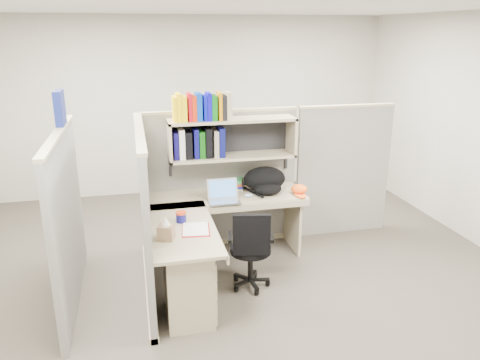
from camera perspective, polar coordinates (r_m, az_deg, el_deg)
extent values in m
plane|color=#353029|center=(4.98, -0.32, -11.97)|extent=(6.00, 6.00, 0.00)
plane|color=#ABA89A|center=(7.37, -5.53, 8.94)|extent=(6.00, 0.00, 6.00)
plane|color=#ABA89A|center=(1.91, 21.11, -19.58)|extent=(6.00, 0.00, 6.00)
plane|color=silver|center=(4.33, -0.38, 20.80)|extent=(6.00, 6.00, 0.00)
cube|color=slate|center=(5.47, -2.40, -0.04)|extent=(1.80, 0.06, 1.60)
cube|color=tan|center=(5.28, -2.52, 8.42)|extent=(1.80, 0.08, 0.03)
cube|color=slate|center=(4.54, -11.52, -4.21)|extent=(0.06, 1.80, 1.60)
cube|color=tan|center=(4.31, -12.18, 5.91)|extent=(0.08, 1.80, 0.03)
cube|color=slate|center=(4.59, -20.31, -4.76)|extent=(0.06, 1.80, 1.60)
cube|color=slate|center=(5.94, 12.46, 0.99)|extent=(1.20, 0.06, 1.60)
cube|color=navy|center=(4.67, -21.13, 8.20)|extent=(0.07, 0.27, 0.32)
cube|color=white|center=(4.55, -11.48, 1.20)|extent=(0.00, 0.21, 0.28)
cube|color=gray|center=(5.11, -0.98, 7.34)|extent=(1.40, 0.34, 0.03)
cube|color=gray|center=(5.20, -0.96, 2.90)|extent=(1.40, 0.34, 0.03)
cube|color=gray|center=(5.06, -8.60, 4.66)|extent=(0.03, 0.34, 0.44)
cube|color=gray|center=(5.34, 6.27, 5.43)|extent=(0.03, 0.34, 0.44)
cube|color=black|center=(5.31, -1.33, 5.47)|extent=(1.38, 0.01, 0.41)
cube|color=yellow|center=(4.98, -8.02, 8.58)|extent=(0.03, 0.20, 0.26)
cube|color=yellow|center=(4.98, -7.52, 8.78)|extent=(0.05, 0.20, 0.29)
cube|color=yellow|center=(4.99, -6.91, 8.64)|extent=(0.06, 0.20, 0.26)
cube|color=#AA0616|center=(4.99, -6.19, 8.85)|extent=(0.04, 0.20, 0.29)
cube|color=red|center=(5.00, -5.69, 8.70)|extent=(0.05, 0.20, 0.26)
cube|color=#0535A8|center=(5.01, -5.08, 8.90)|extent=(0.06, 0.20, 0.29)
cube|color=#050BA1|center=(5.02, -4.36, 8.77)|extent=(0.04, 0.20, 0.26)
cube|color=#0B05AA|center=(5.02, -3.87, 8.96)|extent=(0.04, 0.20, 0.29)
cube|color=#075D0D|center=(5.03, -3.27, 8.82)|extent=(0.06, 0.20, 0.26)
cube|color=#CF7F04|center=(5.04, -2.55, 9.02)|extent=(0.04, 0.20, 0.29)
cube|color=black|center=(5.05, -2.07, 8.87)|extent=(0.05, 0.20, 0.26)
cube|color=tan|center=(5.06, -1.47, 9.06)|extent=(0.06, 0.20, 0.29)
cube|color=#0B0747|center=(5.10, -7.87, 4.26)|extent=(0.05, 0.24, 0.29)
cube|color=silver|center=(5.10, -7.18, 4.47)|extent=(0.06, 0.24, 0.32)
cube|color=black|center=(5.11, -6.37, 4.35)|extent=(0.07, 0.24, 0.29)
cube|color=#08074F|center=(5.12, -5.46, 4.57)|extent=(0.05, 0.24, 0.32)
cube|color=#094309|center=(5.13, -4.77, 4.45)|extent=(0.06, 0.24, 0.29)
cube|color=black|center=(5.13, -3.97, 4.66)|extent=(0.07, 0.24, 0.32)
cube|color=gray|center=(5.15, -3.07, 4.55)|extent=(0.05, 0.24, 0.29)
cube|color=#070A4A|center=(5.16, -2.39, 4.75)|extent=(0.06, 0.24, 0.32)
cube|color=gray|center=(5.19, -1.72, -2.02)|extent=(1.74, 0.60, 0.03)
cube|color=gray|center=(4.40, -7.05, -5.87)|extent=(0.60, 1.34, 0.03)
cube|color=gray|center=(4.93, -1.02, -3.55)|extent=(1.74, 0.02, 0.07)
cube|color=gray|center=(4.45, -3.17, -5.97)|extent=(0.02, 1.34, 0.07)
cube|color=gray|center=(4.26, -6.33, -12.36)|extent=(0.40, 0.55, 0.68)
cube|color=tan|center=(4.19, -3.53, -9.72)|extent=(0.02, 0.50, 0.16)
cube|color=tan|center=(4.27, -3.48, -11.86)|extent=(0.02, 0.50, 0.16)
cube|color=tan|center=(4.39, -3.43, -14.36)|extent=(0.02, 0.50, 0.22)
cube|color=#B2B2B7|center=(4.19, -3.39, -9.70)|extent=(0.01, 0.12, 0.01)
cube|color=gray|center=(5.55, 6.41, -4.82)|extent=(0.03, 0.55, 0.70)
cylinder|color=#10105D|center=(4.49, -7.20, -4.57)|extent=(0.10, 0.10, 0.09)
cylinder|color=red|center=(4.48, -7.22, -4.00)|extent=(0.10, 0.10, 0.02)
ellipsoid|color=#9CB0DE|center=(5.12, 1.07, -1.88)|extent=(0.11, 0.09, 0.04)
cylinder|color=silver|center=(5.29, -2.24, -0.88)|extent=(0.09, 0.09, 0.10)
cylinder|color=black|center=(4.66, 1.29, -8.43)|extent=(0.41, 0.41, 0.06)
cube|color=black|center=(4.39, 1.43, -6.71)|extent=(0.35, 0.11, 0.41)
cylinder|color=black|center=(4.73, 1.28, -10.25)|extent=(0.05, 0.05, 0.35)
cylinder|color=black|center=(4.83, 1.26, -12.37)|extent=(0.39, 0.39, 0.09)
cube|color=black|center=(4.60, -1.24, -6.99)|extent=(0.08, 0.23, 0.04)
cube|color=black|center=(4.62, 3.83, -6.92)|extent=(0.08, 0.23, 0.04)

